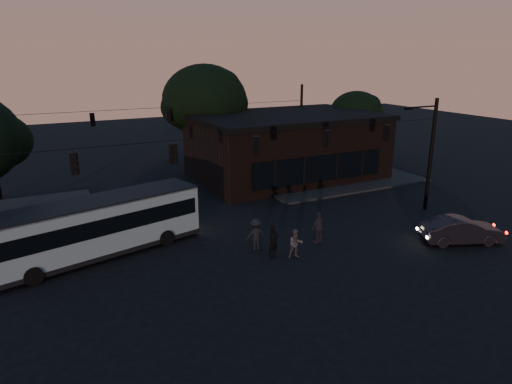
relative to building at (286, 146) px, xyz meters
name	(u,v)px	position (x,y,z in m)	size (l,w,h in m)	color
ground	(293,272)	(-9.00, -15.97, -2.71)	(120.00, 120.00, 0.00)	black
sidewalk_far_right	(327,177)	(3.00, -1.97, -2.63)	(14.00, 10.00, 0.15)	black
building	(286,146)	(0.00, 0.00, 0.00)	(15.40, 10.41, 5.40)	black
tree_behind	(205,101)	(-5.00, 6.03, 3.48)	(7.60, 7.60, 9.43)	black
tree_right	(356,114)	(9.00, 2.03, 1.93)	(5.20, 5.20, 6.86)	black
signal_rig_near	(256,166)	(-9.00, -11.97, 1.74)	(26.24, 0.30, 7.50)	black
signal_rig_far	(169,129)	(-9.00, 4.03, 1.50)	(26.24, 0.30, 7.50)	black
bus	(99,224)	(-16.94, -9.60, -1.00)	(11.07, 5.03, 3.04)	#7B959D
car	(461,230)	(1.28, -17.11, -1.98)	(1.54, 4.43, 1.46)	black
pedestrian_a	(273,242)	(-9.09, -14.10, -1.82)	(0.65, 0.43, 1.79)	black
pedestrian_b	(296,244)	(-8.03, -14.61, -1.92)	(0.76, 0.59, 1.57)	#4B4445
pedestrian_c	(319,228)	(-5.85, -13.52, -1.80)	(1.07, 0.45, 1.83)	#27242C
pedestrian_d	(256,234)	(-9.41, -12.74, -1.83)	(1.14, 0.65, 1.76)	black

